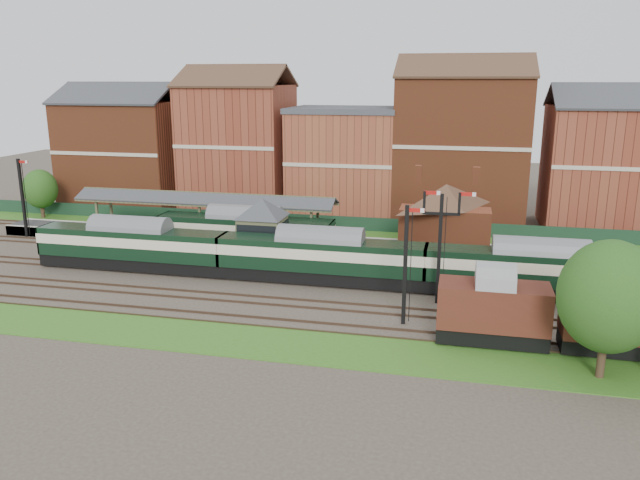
% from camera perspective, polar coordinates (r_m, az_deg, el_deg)
% --- Properties ---
extents(ground, '(160.00, 160.00, 0.00)m').
position_cam_1_polar(ground, '(50.26, -3.06, -3.73)').
color(ground, '#473D33').
rests_on(ground, ground).
extents(grass_back, '(90.00, 4.50, 0.06)m').
position_cam_1_polar(grass_back, '(65.18, 0.77, 0.60)').
color(grass_back, '#2D6619').
rests_on(grass_back, ground).
extents(grass_front, '(90.00, 5.00, 0.06)m').
position_cam_1_polar(grass_front, '(39.60, -7.85, -8.98)').
color(grass_front, '#2D6619').
rests_on(grass_front, ground).
extents(fence, '(90.00, 0.12, 1.50)m').
position_cam_1_polar(fence, '(66.92, 1.13, 1.60)').
color(fence, '#193823').
rests_on(fence, ground).
extents(platform, '(55.00, 3.40, 1.00)m').
position_cam_1_polar(platform, '(60.47, -5.11, -0.11)').
color(platform, '#2D2D2D').
rests_on(platform, ground).
extents(signal_box, '(5.40, 5.40, 6.00)m').
position_cam_1_polar(signal_box, '(53.22, -5.26, 0.85)').
color(signal_box, '#647654').
rests_on(signal_box, ground).
extents(brick_hut, '(3.20, 2.64, 2.94)m').
position_cam_1_polar(brick_hut, '(51.88, 3.23, -1.76)').
color(brick_hut, brown).
rests_on(brick_hut, ground).
extents(station_building, '(8.10, 8.10, 5.90)m').
position_cam_1_polar(station_building, '(56.87, 11.36, 2.30)').
color(station_building, brown).
rests_on(station_building, platform).
extents(canopy, '(26.00, 3.89, 4.08)m').
position_cam_1_polar(canopy, '(61.67, -10.52, 3.88)').
color(canopy, brown).
rests_on(canopy, platform).
extents(semaphore_bracket, '(3.60, 0.25, 8.18)m').
position_cam_1_polar(semaphore_bracket, '(44.78, 10.95, -0.09)').
color(semaphore_bracket, black).
rests_on(semaphore_bracket, ground).
extents(semaphore_platform_end, '(1.23, 0.25, 8.00)m').
position_cam_1_polar(semaphore_platform_end, '(70.00, -25.54, 3.60)').
color(semaphore_platform_end, black).
rests_on(semaphore_platform_end, ground).
extents(semaphore_siding, '(1.23, 0.25, 8.00)m').
position_cam_1_polar(semaphore_siding, '(40.68, 7.84, -2.14)').
color(semaphore_siding, black).
rests_on(semaphore_siding, ground).
extents(town_backdrop, '(69.00, 10.00, 16.00)m').
position_cam_1_polar(town_backdrop, '(72.65, 2.15, 7.63)').
color(town_backdrop, brown).
rests_on(town_backdrop, ground).
extents(dmu_train, '(49.02, 2.58, 3.77)m').
position_cam_1_polar(dmu_train, '(48.94, 0.05, -1.49)').
color(dmu_train, black).
rests_on(dmu_train, ground).
extents(platform_railcar, '(16.30, 2.57, 3.75)m').
position_cam_1_polar(platform_railcar, '(57.30, -6.83, 0.79)').
color(platform_railcar, black).
rests_on(platform_railcar, ground).
extents(goods_van_a, '(6.58, 2.85, 3.99)m').
position_cam_1_polar(goods_van_a, '(39.33, 15.53, -6.07)').
color(goods_van_a, black).
rests_on(goods_van_a, ground).
extents(goods_van_b, '(6.12, 2.65, 3.71)m').
position_cam_1_polar(goods_van_b, '(40.40, 25.51, -6.66)').
color(goods_van_b, black).
rests_on(goods_van_b, ground).
extents(tree_far, '(5.28, 5.28, 7.71)m').
position_cam_1_polar(tree_far, '(36.14, 24.92, -4.73)').
color(tree_far, '#382619').
rests_on(tree_far, ground).
extents(tree_back, '(3.88, 3.88, 5.67)m').
position_cam_1_polar(tree_back, '(78.86, -24.21, 4.28)').
color(tree_back, '#382619').
rests_on(tree_back, ground).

